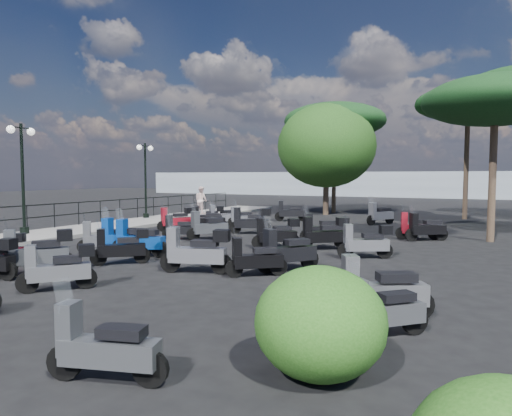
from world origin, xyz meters
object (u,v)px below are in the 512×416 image
at_px(scooter_28, 417,228).
at_px(scooter_30, 123,239).
at_px(pine_0, 468,103).
at_px(scooter_11, 242,218).
at_px(scooter_16, 251,221).
at_px(scooter_14, 277,234).
at_px(pine_2, 335,121).
at_px(scooter_20, 287,252).
at_px(scooter_10, 208,217).
at_px(scooter_26, 255,259).
at_px(scooter_19, 196,251).
at_px(broadleaf_tree, 326,146).
at_px(pedestrian_far, 201,200).
at_px(scooter_4, 176,220).
at_px(scooter_24, 380,292).
at_px(scooter_3, 180,229).
at_px(scooter_6, 37,253).
at_px(scooter_17, 290,212).
at_px(scooter_23, 380,215).
at_px(scooter_8, 121,247).
at_px(scooter_15, 208,227).
at_px(scooter_18, 103,348).
at_px(scooter_27, 366,242).
at_px(pine_3, 495,101).
at_px(lamp_post_2, 145,175).
at_px(scooter_13, 138,240).
at_px(scooter_5, 222,217).
at_px(scooter_21, 324,234).
at_px(scooter_7, 58,268).
at_px(scooter_9, 207,221).
at_px(scooter_29, 426,229).
at_px(lamp_post_1, 23,171).

relative_size(scooter_28, scooter_30, 0.91).
bearing_deg(pine_0, scooter_11, -136.80).
xyz_separation_m(scooter_16, scooter_30, (-1.18, -6.39, -0.04)).
distance_m(scooter_14, pine_2, 16.97).
distance_m(scooter_14, scooter_20, 3.73).
xyz_separation_m(scooter_10, scooter_26, (7.10, -8.81, -0.07)).
relative_size(scooter_19, broadleaf_tree, 0.26).
distance_m(pedestrian_far, scooter_4, 7.72).
relative_size(scooter_10, scooter_24, 0.92).
xyz_separation_m(scooter_3, scooter_6, (0.56, -6.73, 0.13)).
height_order(scooter_17, scooter_23, scooter_23).
xyz_separation_m(pedestrian_far, scooter_8, (6.74, -14.06, -0.51)).
relative_size(scooter_15, scooter_18, 1.07).
bearing_deg(scooter_14, scooter_30, 92.27).
height_order(scooter_14, scooter_27, scooter_14).
bearing_deg(pedestrian_far, scooter_19, 139.16).
bearing_deg(scooter_24, scooter_28, -25.39).
height_order(scooter_10, pine_3, pine_3).
relative_size(lamp_post_2, pine_3, 0.67).
bearing_deg(scooter_24, scooter_26, 29.53).
bearing_deg(scooter_24, scooter_17, -1.97).
relative_size(scooter_15, scooter_23, 1.00).
relative_size(scooter_13, scooter_26, 1.43).
relative_size(scooter_14, scooter_30, 0.77).
bearing_deg(pine_0, scooter_8, -112.49).
distance_m(lamp_post_2, pedestrian_far, 4.19).
height_order(scooter_5, pine_2, pine_2).
bearing_deg(scooter_18, scooter_21, -12.39).
distance_m(pedestrian_far, scooter_3, 10.64).
bearing_deg(scooter_30, scooter_11, -10.18).
relative_size(scooter_16, broadleaf_tree, 0.25).
bearing_deg(pine_3, pine_0, 97.68).
xyz_separation_m(pedestrian_far, scooter_20, (11.26, -12.82, -0.50)).
bearing_deg(pine_0, scooter_5, -137.51).
bearing_deg(scooter_15, pine_3, -124.38).
bearing_deg(scooter_26, scooter_14, -21.38).
height_order(scooter_3, scooter_16, scooter_16).
bearing_deg(lamp_post_2, scooter_24, -38.28).
relative_size(scooter_8, scooter_18, 0.86).
relative_size(scooter_27, scooter_30, 0.83).
distance_m(scooter_7, scooter_9, 10.57).
xyz_separation_m(scooter_21, scooter_26, (-0.20, -4.70, -0.11)).
xyz_separation_m(scooter_29, pine_0, (0.93, 10.43, 6.13)).
xyz_separation_m(lamp_post_1, pine_0, (15.58, 16.67, 3.94)).
bearing_deg(pine_0, scooter_16, -123.94).
bearing_deg(scooter_27, scooter_28, -38.39).
relative_size(pedestrian_far, scooter_18, 1.13).
height_order(pedestrian_far, pine_2, pine_2).
distance_m(scooter_10, scooter_28, 9.74).
height_order(scooter_10, scooter_13, scooter_13).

